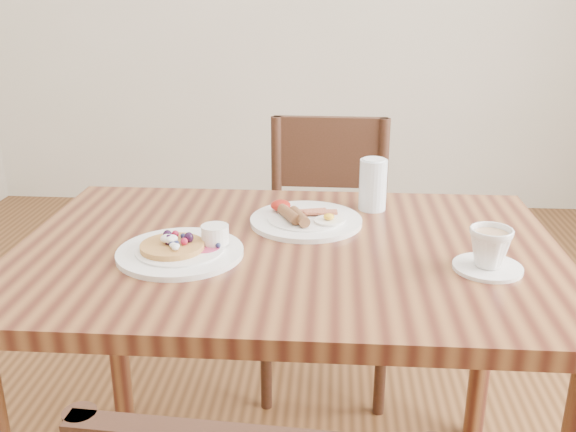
% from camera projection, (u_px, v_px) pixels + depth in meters
% --- Properties ---
extents(dining_table, '(1.20, 0.80, 0.75)m').
position_uv_depth(dining_table, '(288.00, 286.00, 1.45)').
color(dining_table, brown).
rests_on(dining_table, ground).
extents(chair_far, '(0.43, 0.43, 0.88)m').
position_uv_depth(chair_far, '(327.00, 241.00, 2.12)').
color(chair_far, '#3C1F16').
rests_on(chair_far, ground).
extents(pancake_plate, '(0.27, 0.27, 0.06)m').
position_uv_depth(pancake_plate, '(182.00, 249.00, 1.36)').
color(pancake_plate, white).
rests_on(pancake_plate, dining_table).
extents(breakfast_plate, '(0.27, 0.27, 0.04)m').
position_uv_depth(breakfast_plate, '(304.00, 219.00, 1.55)').
color(breakfast_plate, white).
rests_on(breakfast_plate, dining_table).
extents(teacup_saucer, '(0.14, 0.14, 0.09)m').
position_uv_depth(teacup_saucer, '(489.00, 251.00, 1.29)').
color(teacup_saucer, white).
rests_on(teacup_saucer, dining_table).
extents(water_glass, '(0.07, 0.07, 0.13)m').
position_uv_depth(water_glass, '(373.00, 185.00, 1.62)').
color(water_glass, silver).
rests_on(water_glass, dining_table).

